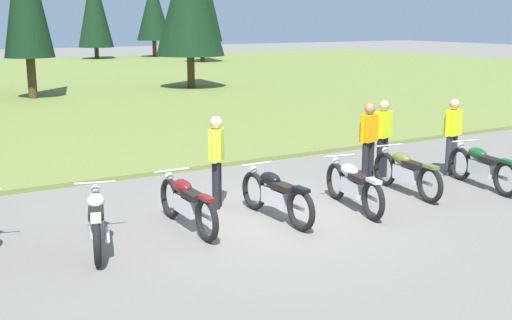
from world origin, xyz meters
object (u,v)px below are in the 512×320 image
motorcycle_black (276,195)px  rider_in_hivis_vest (369,138)px  rider_checking_bike (217,156)px  motorcycle_silver (353,185)px  motorcycle_olive (406,172)px  motorcycle_maroon (187,203)px  motorcycle_cream (97,220)px  rider_with_back_turned (453,132)px  rider_near_row_end (383,134)px  motorcycle_british_green (482,167)px

motorcycle_black → rider_in_hivis_vest: size_ratio=1.26×
rider_checking_bike → motorcycle_black: bearing=-64.7°
motorcycle_silver → motorcycle_olive: 1.57m
motorcycle_olive → motorcycle_maroon: bearing=177.2°
motorcycle_maroon → motorcycle_silver: 3.07m
motorcycle_silver → rider_checking_bike: 2.50m
motorcycle_cream → motorcycle_black: size_ratio=0.97×
rider_checking_bike → rider_in_hivis_vest: size_ratio=1.00×
rider_checking_bike → rider_with_back_turned: bearing=-4.0°
motorcycle_cream → rider_checking_bike: rider_checking_bike is taller
motorcycle_black → rider_near_row_end: size_ratio=1.26×
motorcycle_black → motorcycle_cream: bearing=176.7°
motorcycle_british_green → motorcycle_maroon: bearing=173.9°
motorcycle_silver → rider_in_hivis_vest: (1.45, 1.31, 0.51)m
motorcycle_maroon → rider_in_hivis_vest: (4.48, 0.81, 0.51)m
motorcycle_olive → motorcycle_british_green: size_ratio=1.01×
motorcycle_olive → rider_checking_bike: bearing=163.8°
motorcycle_british_green → rider_checking_bike: size_ratio=1.25×
motorcycle_cream → rider_in_hivis_vest: 6.10m
motorcycle_cream → motorcycle_silver: (4.55, -0.36, 0.00)m
motorcycle_maroon → rider_in_hivis_vest: 4.58m
rider_near_row_end → motorcycle_olive: bearing=-111.3°
rider_in_hivis_vest → motorcycle_british_green: bearing=-40.3°
rider_with_back_turned → rider_near_row_end: size_ratio=1.00×
motorcycle_cream → rider_with_back_turned: rider_with_back_turned is taller
rider_with_back_turned → motorcycle_maroon: bearing=-176.2°
motorcycle_olive → motorcycle_british_green: 1.70m
motorcycle_silver → rider_near_row_end: size_ratio=1.24×
motorcycle_silver → motorcycle_maroon: bearing=170.7°
rider_with_back_turned → motorcycle_silver: bearing=-165.0°
motorcycle_maroon → rider_near_row_end: size_ratio=1.26×
motorcycle_british_green → rider_in_hivis_vest: bearing=139.7°
motorcycle_british_green → rider_near_row_end: bearing=124.7°
rider_with_back_turned → rider_checking_bike: 5.57m
rider_in_hivis_vest → motorcycle_olive: bearing=-84.9°
motorcycle_british_green → rider_in_hivis_vest: rider_in_hivis_vest is taller
motorcycle_british_green → rider_with_back_turned: (0.31, 1.10, 0.51)m
motorcycle_black → rider_near_row_end: (3.55, 1.32, 0.51)m
motorcycle_olive → rider_in_hivis_vest: size_ratio=1.26×
rider_in_hivis_vest → rider_with_back_turned: bearing=-10.3°
motorcycle_black → rider_with_back_turned: size_ratio=1.26×
motorcycle_maroon → motorcycle_silver: size_ratio=1.01×
rider_with_back_turned → rider_in_hivis_vest: size_ratio=1.00×
motorcycle_black → rider_near_row_end: 3.82m
motorcycle_olive → rider_with_back_turned: bearing=18.6°
motorcycle_silver → rider_with_back_turned: bearing=15.0°
rider_with_back_turned → rider_in_hivis_vest: same height
motorcycle_black → motorcycle_silver: (1.53, -0.19, 0.00)m
motorcycle_black → rider_near_row_end: bearing=20.5°
motorcycle_silver → rider_with_back_turned: rider_with_back_turned is taller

